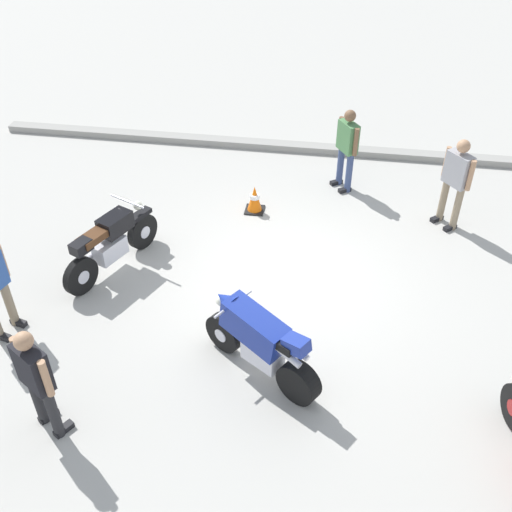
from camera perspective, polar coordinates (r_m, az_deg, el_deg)
name	(u,v)px	position (r m, az deg, el deg)	size (l,w,h in m)	color
ground_plane	(281,282)	(9.81, 2.39, -2.53)	(40.00, 40.00, 0.00)	#ADAAA3
curb_edge	(306,148)	(13.59, 4.77, 10.27)	(14.00, 0.30, 0.15)	gray
motorcycle_blue_sportbike	(259,341)	(8.01, 0.32, -8.10)	(1.74, 1.23, 1.14)	black
motorcycle_black_cruiser	(111,243)	(10.06, -13.70, 1.20)	(1.03, 1.95, 1.09)	black
person_in_black_shirt	(36,377)	(7.58, -20.26, -10.80)	(0.60, 0.49, 1.67)	#262628
person_in_green_shirt	(347,145)	(11.89, 8.68, 10.43)	(0.50, 0.59, 1.67)	#384772
person_in_gray_shirt	(456,178)	(11.16, 18.55, 7.09)	(0.53, 0.57, 1.72)	gray
traffic_cone	(255,199)	(11.36, -0.13, 5.46)	(0.36, 0.36, 0.53)	black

